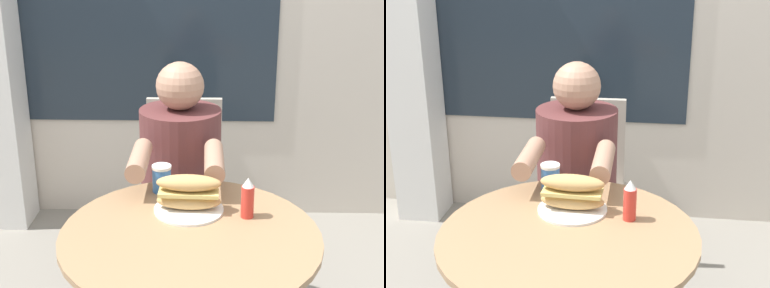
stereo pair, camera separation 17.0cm
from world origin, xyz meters
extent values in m
cylinder|color=#997551|center=(0.00, 0.00, 0.72)|extent=(0.77, 0.77, 0.02)
cube|color=#ADA393|center=(-0.06, 0.82, 0.44)|extent=(0.38, 0.38, 0.02)
cube|color=#ADA393|center=(-0.06, 0.99, 0.66)|extent=(0.35, 0.03, 0.42)
cylinder|color=#ADA393|center=(0.11, 0.65, 0.21)|extent=(0.03, 0.03, 0.43)
cylinder|color=#ADA393|center=(-0.22, 0.65, 0.21)|extent=(0.03, 0.03, 0.43)
cylinder|color=#ADA393|center=(0.11, 0.98, 0.21)|extent=(0.03, 0.03, 0.43)
cylinder|color=#ADA393|center=(-0.22, 0.98, 0.21)|extent=(0.03, 0.03, 0.43)
cube|color=brown|center=(-0.06, 0.54, 0.23)|extent=(0.31, 0.40, 0.45)
cylinder|color=brown|center=(-0.06, 0.60, 0.69)|extent=(0.32, 0.32, 0.48)
sphere|color=tan|center=(-0.06, 0.60, 1.02)|extent=(0.19, 0.19, 0.19)
cylinder|color=tan|center=(0.07, 0.31, 0.84)|extent=(0.07, 0.26, 0.07)
cylinder|color=tan|center=(-0.18, 0.31, 0.84)|extent=(0.07, 0.26, 0.07)
cylinder|color=white|center=(-0.01, 0.14, 0.73)|extent=(0.22, 0.22, 0.01)
ellipsoid|color=tan|center=(-0.01, 0.14, 0.76)|extent=(0.21, 0.08, 0.05)
cube|color=#D6BC66|center=(-0.01, 0.14, 0.80)|extent=(0.19, 0.08, 0.01)
ellipsoid|color=tan|center=(-0.01, 0.14, 0.83)|extent=(0.21, 0.08, 0.05)
cylinder|color=#336BB7|center=(-0.11, 0.28, 0.77)|extent=(0.06, 0.06, 0.08)
cylinder|color=white|center=(-0.11, 0.28, 0.82)|extent=(0.07, 0.07, 0.01)
cylinder|color=red|center=(0.17, 0.10, 0.78)|extent=(0.04, 0.04, 0.10)
cone|color=white|center=(0.17, 0.10, 0.85)|extent=(0.04, 0.04, 0.03)
camera|label=1|loc=(0.05, -1.39, 1.51)|focal=50.00mm
camera|label=2|loc=(0.22, -1.38, 1.51)|focal=50.00mm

